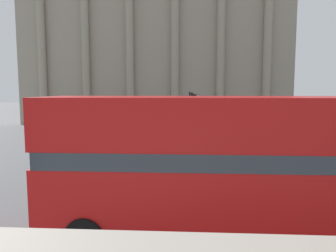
{
  "coord_description": "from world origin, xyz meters",
  "views": [
    {
      "loc": [
        0.02,
        -2.55,
        4.19
      ],
      "look_at": [
        -1.06,
        15.42,
        2.18
      ],
      "focal_mm": 35.0,
      "sensor_mm": 36.0,
      "label": 1
    }
  ],
  "objects_px": {
    "plaza_building_left": "(158,28)",
    "pedestrian_olive": "(69,166)",
    "traffic_light_mid": "(193,117)",
    "pedestrian_grey": "(95,133)",
    "traffic_light_far": "(191,111)",
    "pedestrian_black": "(330,149)",
    "double_decker_bus": "(236,161)"
  },
  "relations": [
    {
      "from": "traffic_light_far",
      "to": "pedestrian_grey",
      "type": "relative_size",
      "value": 2.27
    },
    {
      "from": "plaza_building_left",
      "to": "traffic_light_far",
      "type": "height_order",
      "value": "plaza_building_left"
    },
    {
      "from": "traffic_light_mid",
      "to": "traffic_light_far",
      "type": "relative_size",
      "value": 1.0
    },
    {
      "from": "plaza_building_left",
      "to": "traffic_light_far",
      "type": "distance_m",
      "value": 24.04
    },
    {
      "from": "pedestrian_grey",
      "to": "pedestrian_olive",
      "type": "bearing_deg",
      "value": 164.71
    },
    {
      "from": "plaza_building_left",
      "to": "pedestrian_olive",
      "type": "distance_m",
      "value": 34.17
    },
    {
      "from": "pedestrian_black",
      "to": "traffic_light_mid",
      "type": "bearing_deg",
      "value": 28.42
    },
    {
      "from": "plaza_building_left",
      "to": "pedestrian_black",
      "type": "bearing_deg",
      "value": -67.03
    },
    {
      "from": "double_decker_bus",
      "to": "pedestrian_black",
      "type": "distance_m",
      "value": 10.91
    },
    {
      "from": "traffic_light_mid",
      "to": "pedestrian_olive",
      "type": "distance_m",
      "value": 7.84
    },
    {
      "from": "double_decker_bus",
      "to": "pedestrian_grey",
      "type": "xyz_separation_m",
      "value": [
        -8.07,
        14.47,
        -1.21
      ]
    },
    {
      "from": "traffic_light_mid",
      "to": "pedestrian_black",
      "type": "distance_m",
      "value": 7.55
    },
    {
      "from": "double_decker_bus",
      "to": "pedestrian_black",
      "type": "height_order",
      "value": "double_decker_bus"
    },
    {
      "from": "traffic_light_far",
      "to": "pedestrian_olive",
      "type": "distance_m",
      "value": 11.97
    },
    {
      "from": "double_decker_bus",
      "to": "traffic_light_far",
      "type": "bearing_deg",
      "value": 101.06
    },
    {
      "from": "double_decker_bus",
      "to": "pedestrian_grey",
      "type": "distance_m",
      "value": 16.61
    },
    {
      "from": "traffic_light_mid",
      "to": "plaza_building_left",
      "type": "bearing_deg",
      "value": 99.31
    },
    {
      "from": "plaza_building_left",
      "to": "pedestrian_grey",
      "type": "xyz_separation_m",
      "value": [
        -2.67,
        -21.94,
        -11.51
      ]
    },
    {
      "from": "traffic_light_far",
      "to": "pedestrian_black",
      "type": "xyz_separation_m",
      "value": [
        7.41,
        -6.08,
        -1.57
      ]
    },
    {
      "from": "traffic_light_mid",
      "to": "pedestrian_olive",
      "type": "xyz_separation_m",
      "value": [
        -5.26,
        -5.58,
        -1.62
      ]
    },
    {
      "from": "plaza_building_left",
      "to": "pedestrian_grey",
      "type": "distance_m",
      "value": 24.92
    },
    {
      "from": "double_decker_bus",
      "to": "pedestrian_grey",
      "type": "relative_size",
      "value": 5.97
    },
    {
      "from": "plaza_building_left",
      "to": "pedestrian_olive",
      "type": "relative_size",
      "value": 18.9
    },
    {
      "from": "plaza_building_left",
      "to": "traffic_light_mid",
      "type": "height_order",
      "value": "plaza_building_left"
    },
    {
      "from": "traffic_light_far",
      "to": "pedestrian_olive",
      "type": "height_order",
      "value": "traffic_light_far"
    },
    {
      "from": "traffic_light_mid",
      "to": "pedestrian_grey",
      "type": "distance_m",
      "value": 8.57
    },
    {
      "from": "double_decker_bus",
      "to": "traffic_light_mid",
      "type": "xyz_separation_m",
      "value": [
        -1.04,
        9.83,
        0.39
      ]
    },
    {
      "from": "double_decker_bus",
      "to": "traffic_light_mid",
      "type": "distance_m",
      "value": 9.9
    },
    {
      "from": "double_decker_bus",
      "to": "pedestrian_olive",
      "type": "relative_size",
      "value": 6.09
    },
    {
      "from": "pedestrian_grey",
      "to": "pedestrian_olive",
      "type": "relative_size",
      "value": 1.02
    },
    {
      "from": "traffic_light_far",
      "to": "pedestrian_grey",
      "type": "height_order",
      "value": "traffic_light_far"
    },
    {
      "from": "pedestrian_black",
      "to": "pedestrian_grey",
      "type": "xyz_separation_m",
      "value": [
        -14.36,
        5.62,
        -0.03
      ]
    }
  ]
}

